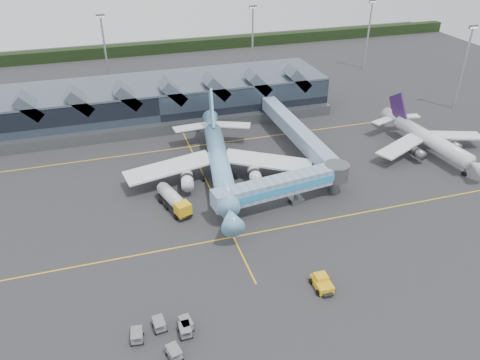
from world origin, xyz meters
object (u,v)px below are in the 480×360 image
object	(u,v)px
fuel_truck	(173,199)
regional_jet	(428,138)
jet_bridge	(291,184)
pushback_tug	(322,283)
main_airliner	(219,161)

from	to	relation	value
fuel_truck	regional_jet	bearing A→B (deg)	-11.12
jet_bridge	pushback_tug	xyz separation A→B (m)	(-4.15, -22.18, -3.51)
fuel_truck	jet_bridge	bearing A→B (deg)	-29.92
regional_jet	jet_bridge	xyz separation A→B (m)	(-37.74, -10.76, 0.95)
pushback_tug	fuel_truck	bearing A→B (deg)	123.64
main_airliner	jet_bridge	bearing A→B (deg)	-41.67
fuel_truck	pushback_tug	distance (m)	32.21
regional_jet	pushback_tug	world-z (taller)	regional_jet
regional_jet	pushback_tug	distance (m)	53.35
regional_jet	main_airliner	bearing A→B (deg)	172.52
jet_bridge	pushback_tug	world-z (taller)	jet_bridge
jet_bridge	fuel_truck	bearing A→B (deg)	159.19
main_airliner	regional_jet	world-z (taller)	main_airliner
jet_bridge	fuel_truck	distance (m)	22.06
regional_jet	fuel_truck	xyz separation A→B (m)	(-59.09, -5.72, -1.47)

